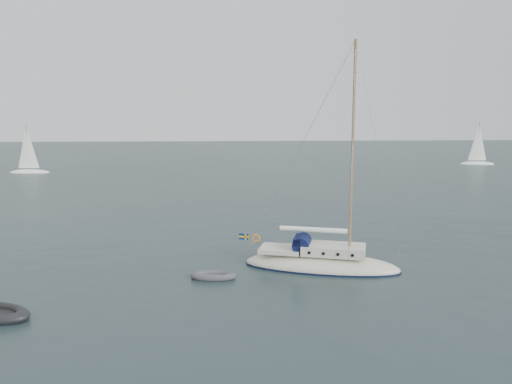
{
  "coord_description": "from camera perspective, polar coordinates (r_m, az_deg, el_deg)",
  "views": [
    {
      "loc": [
        -3.25,
        -30.09,
        9.61
      ],
      "look_at": [
        -1.23,
        0.0,
        4.89
      ],
      "focal_mm": 35.0,
      "sensor_mm": 36.0,
      "label": 1
    }
  ],
  "objects": [
    {
      "name": "dinghy",
      "position": [
        29.94,
        -4.92,
        -9.52
      ],
      "size": [
        2.73,
        1.23,
        0.39
      ],
      "rotation": [
        0.0,
        0.0,
        -0.11
      ],
      "color": "#545358",
      "rests_on": "ground"
    },
    {
      "name": "ground",
      "position": [
        31.76,
        2.25,
        -8.73
      ],
      "size": [
        300.0,
        300.0,
        0.0
      ],
      "primitive_type": "plane",
      "color": "black",
      "rests_on": "ground"
    },
    {
      "name": "distant_yacht_c",
      "position": [
        90.14,
        -24.64,
        4.33
      ],
      "size": [
        6.52,
        3.48,
        8.64
      ],
      "rotation": [
        0.0,
        0.0,
        -0.06
      ],
      "color": "white",
      "rests_on": "ground"
    },
    {
      "name": "sailboat",
      "position": [
        31.69,
        7.5,
        -6.76
      ],
      "size": [
        10.22,
        3.06,
        14.56
      ],
      "rotation": [
        0.0,
        0.0,
        -0.29
      ],
      "color": "beige",
      "rests_on": "ground"
    },
    {
      "name": "distant_yacht_b",
      "position": [
        105.03,
        24.02,
        4.89
      ],
      "size": [
        6.47,
        3.45,
        8.57
      ],
      "rotation": [
        0.0,
        0.0,
        -0.15
      ],
      "color": "white",
      "rests_on": "ground"
    }
  ]
}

